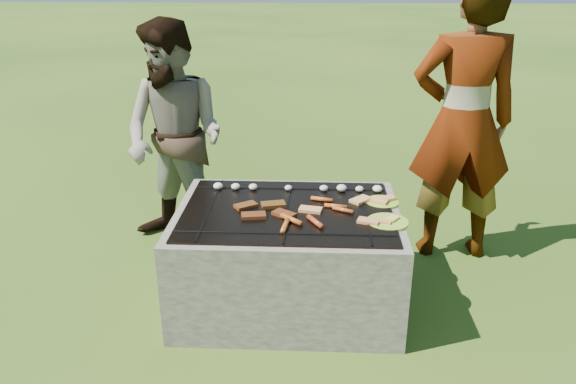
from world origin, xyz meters
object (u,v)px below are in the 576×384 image
(plate_near, at_px, (388,222))
(fire_pit, at_px, (288,259))
(plate_far, at_px, (382,202))
(bystander, at_px, (175,138))
(cook, at_px, (463,122))

(plate_near, bearing_deg, fire_pit, 166.03)
(plate_far, relative_size, plate_near, 0.86)
(plate_near, relative_size, bystander, 0.16)
(fire_pit, height_order, bystander, bystander)
(bystander, bearing_deg, fire_pit, -16.74)
(plate_near, relative_size, cook, 0.13)
(fire_pit, height_order, plate_near, plate_near)
(plate_far, distance_m, plate_near, 0.28)
(plate_far, bearing_deg, plate_near, -90.22)
(fire_pit, xyz_separation_m, plate_near, (0.56, -0.14, 0.33))
(plate_far, distance_m, bystander, 1.52)
(bystander, bearing_deg, plate_far, 2.04)
(plate_far, xyz_separation_m, bystander, (-1.38, 0.60, 0.20))
(plate_far, height_order, bystander, bystander)
(fire_pit, distance_m, cook, 1.49)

